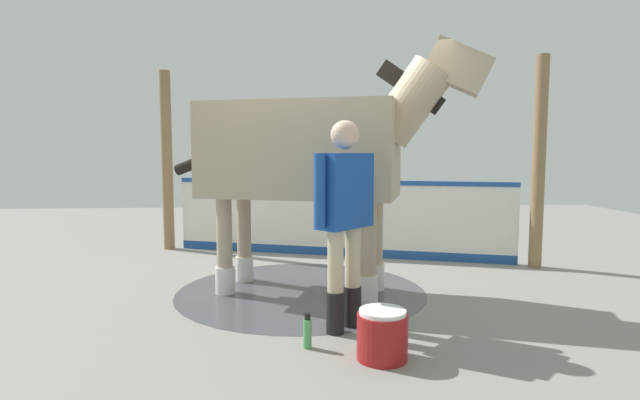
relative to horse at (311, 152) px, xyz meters
The scene contains 10 objects.
ground_plane 1.49m from the horse, 98.33° to the right, with size 16.00×16.00×0.02m, color gray.
wet_patch 1.47m from the horse, 17.47° to the right, with size 2.62×2.62×0.00m, color #4C4C54.
barrier_wall 2.12m from the horse, 104.09° to the right, with size 4.61×1.52×1.08m.
roof_post_near 3.06m from the horse, 161.88° to the right, with size 0.16×0.16×2.66m, color olive.
roof_post_far 3.24m from the horse, 50.77° to the right, with size 0.16×0.16×2.66m, color olive.
horse is the anchor object (origin of this frame).
handler 1.24m from the horse, 100.99° to the left, with size 0.52×0.51×1.73m.
wash_bucket 2.21m from the horse, 103.69° to the left, with size 0.36×0.36×0.36m.
bottle_shampoo 1.95m from the horse, 117.88° to the left, with size 0.07×0.07×0.20m.
bottle_spray 2.02m from the horse, 86.21° to the left, with size 0.06×0.06×0.27m.
Camera 1 is at (0.27, 5.35, 1.48)m, focal length 28.18 mm.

